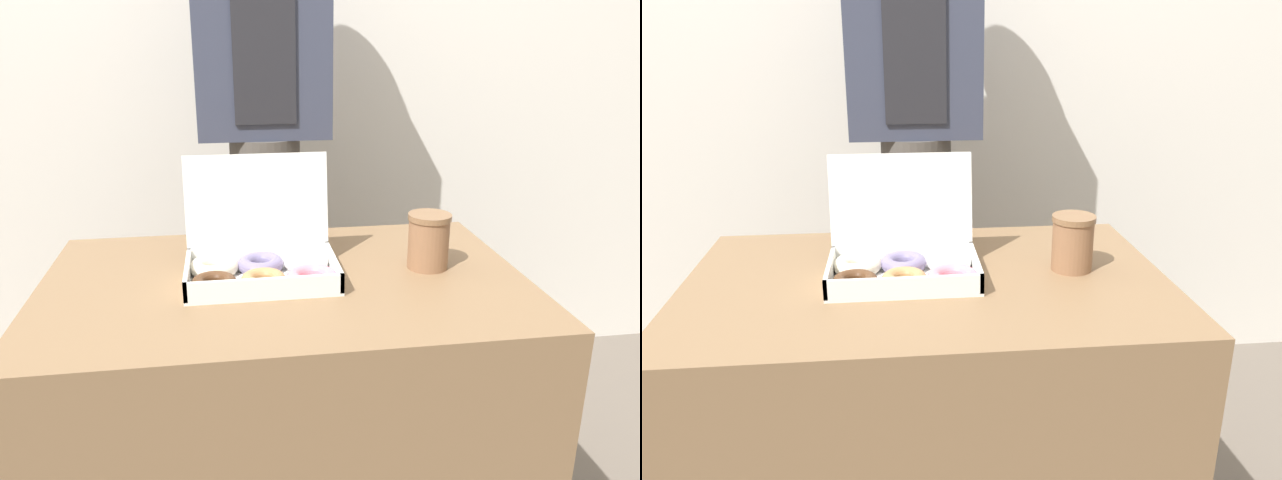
{
  "view_description": "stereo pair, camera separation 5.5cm",
  "coord_description": "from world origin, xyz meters",
  "views": [
    {
      "loc": [
        -0.11,
        -1.18,
        1.19
      ],
      "look_at": [
        0.07,
        -0.01,
        0.79
      ],
      "focal_mm": 35.0,
      "sensor_mm": 36.0,
      "label": 1
    },
    {
      "loc": [
        -0.05,
        -1.18,
        1.19
      ],
      "look_at": [
        0.07,
        -0.01,
        0.79
      ],
      "focal_mm": 35.0,
      "sensor_mm": 36.0,
      "label": 2
    }
  ],
  "objects": [
    {
      "name": "donut_box",
      "position": [
        -0.04,
        0.01,
        0.74
      ],
      "size": [
        0.31,
        0.24,
        0.24
      ],
      "color": "white",
      "rests_on": "table"
    },
    {
      "name": "person_customer",
      "position": [
        0.0,
        0.54,
        0.98
      ],
      "size": [
        0.35,
        0.22,
        1.72
      ],
      "color": "#4C4742",
      "rests_on": "ground_plane"
    },
    {
      "name": "table",
      "position": [
        0.0,
        0.0,
        0.35
      ],
      "size": [
        0.98,
        0.64,
        0.71
      ],
      "color": "brown",
      "rests_on": "ground_plane"
    },
    {
      "name": "coffee_cup",
      "position": [
        0.31,
        0.02,
        0.77
      ],
      "size": [
        0.09,
        0.09,
        0.12
      ],
      "color": "#8C6042",
      "rests_on": "table"
    }
  ]
}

